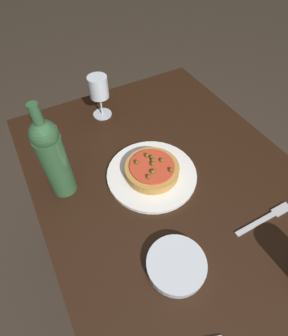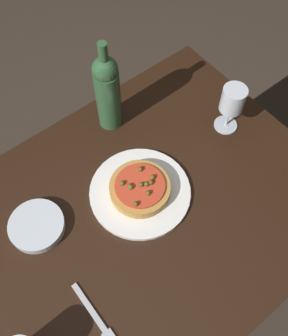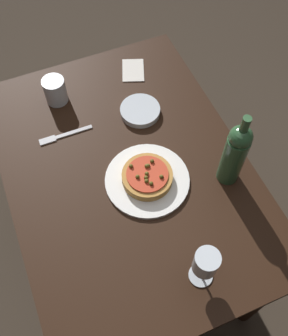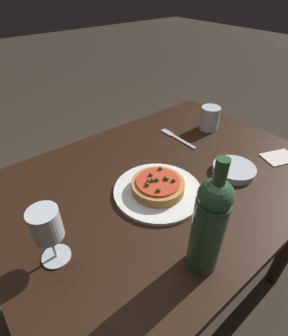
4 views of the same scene
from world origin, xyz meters
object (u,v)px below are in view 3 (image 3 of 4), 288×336
(fork, at_px, (62,136))
(dinner_plate, at_px, (147,180))
(wine_bottle, at_px, (235,153))
(dining_table, at_px, (128,184))
(pizza, at_px, (147,176))
(water_cup, at_px, (55,91))
(wine_glass, at_px, (206,263))
(side_bowl, at_px, (140,111))

(fork, bearing_deg, dinner_plate, 126.73)
(wine_bottle, bearing_deg, dinner_plate, -108.42)
(dining_table, relative_size, dinner_plate, 4.00)
(fork, bearing_deg, wine_bottle, 141.96)
(pizza, xyz_separation_m, wine_bottle, (0.09, 0.26, 0.11))
(pizza, xyz_separation_m, water_cup, (-0.46, -0.18, 0.02))
(wine_glass, distance_m, side_bowl, 0.65)
(dining_table, height_order, pizza, pizza)
(side_bowl, height_order, fork, side_bowl)
(wine_bottle, relative_size, fork, 1.59)
(dinner_plate, relative_size, water_cup, 2.78)
(dining_table, height_order, water_cup, water_cup)
(side_bowl, relative_size, fork, 0.76)
(side_bowl, bearing_deg, dinner_plate, -17.77)
(wine_glass, xyz_separation_m, water_cup, (-0.82, -0.20, -0.06))
(water_cup, bearing_deg, wine_glass, 13.66)
(water_cup, bearing_deg, fork, -10.77)
(pizza, height_order, fork, pizza)
(dining_table, distance_m, wine_glass, 0.49)
(dinner_plate, bearing_deg, fork, -143.87)
(wine_glass, distance_m, fork, 0.70)
(dining_table, distance_m, pizza, 0.16)
(wine_glass, distance_m, wine_bottle, 0.36)
(side_bowl, xyz_separation_m, fork, (-0.01, -0.30, -0.01))
(water_cup, xyz_separation_m, fork, (0.17, -0.03, -0.05))
(pizza, xyz_separation_m, wine_glass, (0.36, 0.02, 0.09))
(pizza, relative_size, water_cup, 1.65)
(dinner_plate, relative_size, side_bowl, 1.91)
(wine_bottle, height_order, water_cup, wine_bottle)
(dining_table, bearing_deg, water_cup, -161.40)
(dinner_plate, height_order, fork, dinner_plate)
(side_bowl, distance_m, fork, 0.30)
(dining_table, height_order, wine_glass, wine_glass)
(fork, bearing_deg, wine_glass, 110.33)
(dining_table, relative_size, pizza, 6.72)
(dinner_plate, xyz_separation_m, wine_glass, (0.36, 0.02, 0.11))
(fork, bearing_deg, water_cup, -100.17)
(wine_glass, relative_size, water_cup, 1.60)
(dinner_plate, xyz_separation_m, pizza, (-0.00, -0.00, 0.02))
(wine_bottle, bearing_deg, side_bowl, -155.31)
(pizza, bearing_deg, water_cup, -158.88)
(dining_table, xyz_separation_m, water_cup, (-0.39, -0.13, 0.16))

